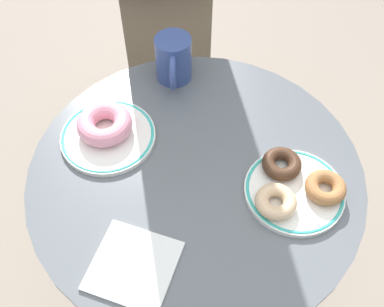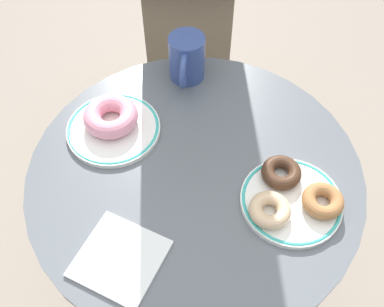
% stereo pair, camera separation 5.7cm
% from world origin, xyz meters
% --- Properties ---
extents(ground_plane, '(7.00, 7.00, 0.02)m').
position_xyz_m(ground_plane, '(0.00, 0.00, -0.01)').
color(ground_plane, gray).
extents(cafe_table, '(0.63, 0.63, 0.75)m').
position_xyz_m(cafe_table, '(0.00, 0.00, 0.48)').
color(cafe_table, '#565B60').
rests_on(cafe_table, ground).
extents(plate_left, '(0.19, 0.19, 0.01)m').
position_xyz_m(plate_left, '(-0.18, 0.04, 0.76)').
color(plate_left, white).
rests_on(plate_left, cafe_table).
extents(plate_right, '(0.18, 0.18, 0.01)m').
position_xyz_m(plate_right, '(0.18, -0.01, 0.76)').
color(plate_right, white).
rests_on(plate_right, cafe_table).
extents(donut_pink_frosted, '(0.15, 0.15, 0.04)m').
position_xyz_m(donut_pink_frosted, '(-0.19, 0.05, 0.78)').
color(donut_pink_frosted, pink).
rests_on(donut_pink_frosted, plate_left).
extents(donut_cinnamon, '(0.08, 0.08, 0.02)m').
position_xyz_m(donut_cinnamon, '(0.23, -0.01, 0.77)').
color(donut_cinnamon, '#A36B3D').
rests_on(donut_cinnamon, plate_right).
extents(donut_chocolate, '(0.10, 0.10, 0.02)m').
position_xyz_m(donut_chocolate, '(0.15, 0.03, 0.77)').
color(donut_chocolate, '#422819').
rests_on(donut_chocolate, plate_right).
extents(donut_glazed, '(0.09, 0.09, 0.02)m').
position_xyz_m(donut_glazed, '(0.15, -0.05, 0.77)').
color(donut_glazed, '#E0B789').
rests_on(donut_glazed, plate_right).
extents(paper_napkin, '(0.15, 0.14, 0.01)m').
position_xyz_m(paper_napkin, '(-0.06, -0.21, 0.75)').
color(paper_napkin, white).
rests_on(paper_napkin, cafe_table).
extents(coffee_mug, '(0.08, 0.12, 0.10)m').
position_xyz_m(coffee_mug, '(-0.10, 0.23, 0.80)').
color(coffee_mug, '#334784').
rests_on(coffee_mug, cafe_table).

